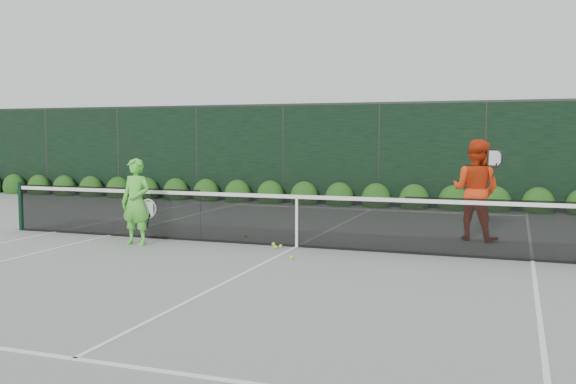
% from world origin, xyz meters
% --- Properties ---
extents(ground, '(80.00, 80.00, 0.00)m').
position_xyz_m(ground, '(0.00, 0.00, 0.00)').
color(ground, gray).
rests_on(ground, ground).
extents(tennis_net, '(12.90, 0.10, 1.07)m').
position_xyz_m(tennis_net, '(-0.02, 0.00, 0.53)').
color(tennis_net, '#10301E').
rests_on(tennis_net, ground).
extents(player_woman, '(0.65, 0.43, 1.64)m').
position_xyz_m(player_woman, '(-2.96, -0.78, 0.82)').
color(player_woman, '#5ADB40').
rests_on(player_woman, ground).
extents(player_man, '(1.17, 1.03, 2.00)m').
position_xyz_m(player_man, '(3.08, 1.96, 1.00)').
color(player_man, red).
rests_on(player_man, ground).
extents(court_lines, '(11.03, 23.83, 0.01)m').
position_xyz_m(court_lines, '(0.00, 0.00, 0.01)').
color(court_lines, white).
rests_on(court_lines, ground).
extents(windscreen_fence, '(32.00, 21.07, 3.06)m').
position_xyz_m(windscreen_fence, '(0.00, -2.71, 1.51)').
color(windscreen_fence, black).
rests_on(windscreen_fence, ground).
extents(hedge_row, '(31.66, 0.65, 0.94)m').
position_xyz_m(hedge_row, '(-0.00, 7.15, 0.23)').
color(hedge_row, '#183C10').
rests_on(hedge_row, ground).
extents(tennis_balls, '(1.73, 1.98, 0.07)m').
position_xyz_m(tennis_balls, '(-0.41, -0.18, 0.03)').
color(tennis_balls, '#BCE432').
rests_on(tennis_balls, ground).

